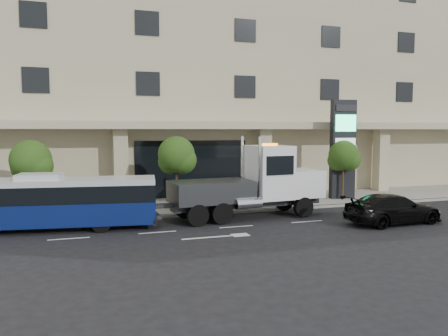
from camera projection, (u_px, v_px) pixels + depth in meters
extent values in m
plane|color=black|center=(227.00, 221.00, 23.50)|extent=(120.00, 120.00, 0.00)
cube|color=gray|center=(203.00, 204.00, 28.23)|extent=(120.00, 6.00, 0.15)
cube|color=gray|center=(216.00, 213.00, 25.39)|extent=(120.00, 0.30, 0.15)
cube|color=tan|center=(170.00, 70.00, 37.33)|extent=(60.00, 15.00, 20.00)
cube|color=tan|center=(196.00, 125.00, 29.50)|extent=(60.00, 2.80, 0.50)
cube|color=black|center=(192.00, 169.00, 30.87)|extent=(8.00, 0.12, 4.00)
cube|color=tan|center=(121.00, 165.00, 28.19)|extent=(0.90, 0.90, 4.90)
cube|color=tan|center=(264.00, 162.00, 31.25)|extent=(0.90, 0.90, 4.90)
cube|color=tan|center=(381.00, 159.00, 34.30)|extent=(0.90, 0.90, 4.90)
cylinder|color=#422B19|center=(32.00, 191.00, 23.72)|extent=(0.14, 0.14, 2.80)
sphere|color=#234413|center=(31.00, 160.00, 23.58)|extent=(2.20, 2.20, 2.20)
sphere|color=#234413|center=(38.00, 166.00, 23.52)|extent=(1.65, 1.65, 1.65)
sphere|color=#234413|center=(25.00, 167.00, 23.71)|extent=(1.54, 1.54, 1.54)
cylinder|color=#422B19|center=(177.00, 185.00, 26.16)|extent=(0.14, 0.14, 2.94)
sphere|color=#234413|center=(176.00, 155.00, 26.00)|extent=(2.20, 2.20, 2.20)
sphere|color=#234413|center=(183.00, 160.00, 25.95)|extent=(1.65, 1.65, 1.65)
sphere|color=#234413|center=(171.00, 161.00, 26.14)|extent=(1.54, 1.54, 1.54)
cylinder|color=#422B19|center=(343.00, 180.00, 29.68)|extent=(0.14, 0.14, 2.73)
sphere|color=#234413|center=(343.00, 155.00, 29.53)|extent=(2.00, 2.00, 2.00)
sphere|color=#234413|center=(350.00, 160.00, 29.48)|extent=(1.50, 1.50, 1.50)
sphere|color=#234413|center=(338.00, 161.00, 29.67)|extent=(1.40, 1.40, 1.40)
cylinder|color=black|center=(101.00, 223.00, 20.80)|extent=(0.94, 0.40, 0.91)
cylinder|color=black|center=(105.00, 215.00, 22.68)|extent=(0.94, 0.40, 0.91)
cube|color=navy|center=(41.00, 213.00, 21.19)|extent=(11.19, 3.75, 1.10)
cube|color=black|center=(40.00, 193.00, 21.11)|extent=(11.19, 3.79, 0.82)
cube|color=silver|center=(40.00, 182.00, 21.06)|extent=(11.19, 3.75, 0.27)
cube|color=silver|center=(40.00, 176.00, 21.04)|extent=(2.19, 1.72, 0.27)
cube|color=#2D3033|center=(154.00, 218.00, 22.18)|extent=(0.45, 2.28, 0.27)
cube|color=#2D3033|center=(248.00, 203.00, 24.37)|extent=(8.80, 1.71, 0.41)
cube|color=white|center=(300.00, 183.00, 25.55)|extent=(2.24, 2.52, 1.54)
cube|color=silver|center=(314.00, 182.00, 25.94)|extent=(0.24, 2.06, 1.23)
cube|color=white|center=(269.00, 172.00, 24.71)|extent=(2.25, 2.73, 2.98)
cube|color=black|center=(284.00, 163.00, 25.04)|extent=(0.28, 2.26, 1.23)
cylinder|color=silver|center=(260.00, 170.00, 23.21)|extent=(0.20, 0.20, 3.50)
cylinder|color=silver|center=(242.00, 166.00, 25.30)|extent=(0.20, 0.20, 3.50)
cube|color=#2D3033|center=(211.00, 191.00, 23.46)|extent=(4.50, 2.80, 1.13)
cube|color=#2D3033|center=(166.00, 206.00, 22.58)|extent=(1.66, 0.42, 0.23)
cube|color=#2D3033|center=(155.00, 214.00, 22.38)|extent=(0.40, 1.87, 0.19)
cube|color=orange|center=(269.00, 145.00, 24.57)|extent=(0.95, 0.43, 0.14)
cylinder|color=black|center=(303.00, 207.00, 24.51)|extent=(1.15, 0.42, 1.13)
cylinder|color=black|center=(284.00, 201.00, 26.50)|extent=(1.15, 0.42, 1.13)
cylinder|color=black|center=(222.00, 213.00, 22.63)|extent=(1.15, 0.42, 1.13)
cylinder|color=black|center=(208.00, 207.00, 24.62)|extent=(1.15, 0.42, 1.13)
cylinder|color=black|center=(198.00, 215.00, 22.13)|extent=(1.15, 0.42, 1.13)
cylinder|color=black|center=(185.00, 208.00, 24.12)|extent=(1.15, 0.42, 1.13)
imported|color=black|center=(393.00, 209.00, 22.80)|extent=(5.48, 2.50, 1.56)
cube|color=black|center=(343.00, 149.00, 30.13)|extent=(1.75, 0.76, 6.79)
cube|color=#24DB8A|center=(346.00, 123.00, 29.68)|extent=(1.47, 0.23, 1.13)
cube|color=silver|center=(345.00, 143.00, 29.79)|extent=(1.47, 0.23, 0.68)
cube|color=#262628|center=(346.00, 108.00, 29.59)|extent=(1.47, 0.23, 0.45)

